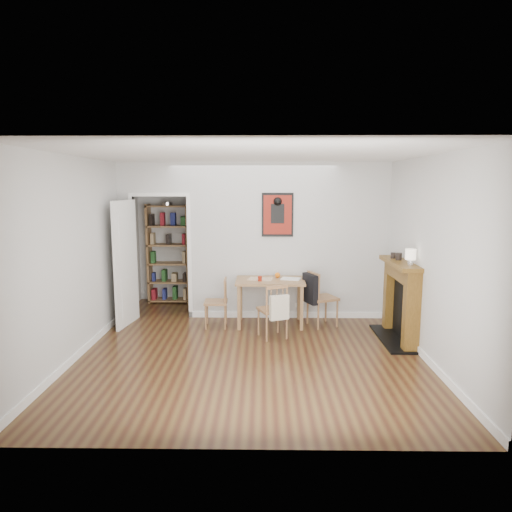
{
  "coord_description": "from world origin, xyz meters",
  "views": [
    {
      "loc": [
        0.16,
        -6.18,
        2.22
      ],
      "look_at": [
        0.06,
        0.6,
        1.18
      ],
      "focal_mm": 32.0,
      "sensor_mm": 36.0,
      "label": 1
    }
  ],
  "objects_px": {
    "red_glass": "(260,279)",
    "notebook": "(291,279)",
    "ceramic_jar_b": "(393,255)",
    "dining_table": "(270,285)",
    "bookshelf": "(169,254)",
    "chair_front": "(273,310)",
    "fireplace": "(401,298)",
    "chair_left": "(216,303)",
    "orange_fruit": "(278,275)",
    "mantel_lamp": "(411,255)",
    "ceramic_jar_a": "(399,256)",
    "chair_right": "(321,298)"
  },
  "relations": [
    {
      "from": "chair_right",
      "to": "ceramic_jar_b",
      "type": "distance_m",
      "value": 1.3
    },
    {
      "from": "dining_table",
      "to": "fireplace",
      "type": "relative_size",
      "value": 0.87
    },
    {
      "from": "fireplace",
      "to": "chair_right",
      "type": "bearing_deg",
      "value": 148.55
    },
    {
      "from": "red_glass",
      "to": "fireplace",
      "type": "bearing_deg",
      "value": -15.96
    },
    {
      "from": "mantel_lamp",
      "to": "ceramic_jar_a",
      "type": "bearing_deg",
      "value": 92.77
    },
    {
      "from": "chair_left",
      "to": "notebook",
      "type": "relative_size",
      "value": 2.65
    },
    {
      "from": "orange_fruit",
      "to": "ceramic_jar_a",
      "type": "bearing_deg",
      "value": -23.86
    },
    {
      "from": "red_glass",
      "to": "chair_left",
      "type": "bearing_deg",
      "value": -179.33
    },
    {
      "from": "notebook",
      "to": "mantel_lamp",
      "type": "relative_size",
      "value": 1.32
    },
    {
      "from": "chair_right",
      "to": "fireplace",
      "type": "relative_size",
      "value": 0.71
    },
    {
      "from": "bookshelf",
      "to": "mantel_lamp",
      "type": "relative_size",
      "value": 8.4
    },
    {
      "from": "chair_right",
      "to": "fireplace",
      "type": "height_order",
      "value": "fireplace"
    },
    {
      "from": "chair_right",
      "to": "dining_table",
      "type": "bearing_deg",
      "value": 176.72
    },
    {
      "from": "dining_table",
      "to": "bookshelf",
      "type": "relative_size",
      "value": 0.58
    },
    {
      "from": "notebook",
      "to": "ceramic_jar_b",
      "type": "height_order",
      "value": "ceramic_jar_b"
    },
    {
      "from": "dining_table",
      "to": "bookshelf",
      "type": "xyz_separation_m",
      "value": [
        -1.91,
        1.45,
        0.28
      ]
    },
    {
      "from": "chair_front",
      "to": "fireplace",
      "type": "xyz_separation_m",
      "value": [
        1.85,
        -0.07,
        0.2
      ]
    },
    {
      "from": "chair_right",
      "to": "notebook",
      "type": "xyz_separation_m",
      "value": [
        -0.49,
        0.08,
        0.29
      ]
    },
    {
      "from": "chair_left",
      "to": "orange_fruit",
      "type": "bearing_deg",
      "value": 15.59
    },
    {
      "from": "fireplace",
      "to": "notebook",
      "type": "height_order",
      "value": "fireplace"
    },
    {
      "from": "notebook",
      "to": "chair_right",
      "type": "bearing_deg",
      "value": -9.83
    },
    {
      "from": "red_glass",
      "to": "notebook",
      "type": "bearing_deg",
      "value": 17.0
    },
    {
      "from": "chair_front",
      "to": "red_glass",
      "type": "distance_m",
      "value": 0.66
    },
    {
      "from": "chair_front",
      "to": "ceramic_jar_a",
      "type": "bearing_deg",
      "value": 0.7
    },
    {
      "from": "orange_fruit",
      "to": "notebook",
      "type": "relative_size",
      "value": 0.3
    },
    {
      "from": "dining_table",
      "to": "red_glass",
      "type": "xyz_separation_m",
      "value": [
        -0.16,
        -0.11,
        0.13
      ]
    },
    {
      "from": "chair_left",
      "to": "chair_front",
      "type": "distance_m",
      "value": 1.03
    },
    {
      "from": "chair_right",
      "to": "notebook",
      "type": "distance_m",
      "value": 0.57
    },
    {
      "from": "fireplace",
      "to": "mantel_lamp",
      "type": "xyz_separation_m",
      "value": [
        -0.02,
        -0.36,
        0.68
      ]
    },
    {
      "from": "dining_table",
      "to": "chair_right",
      "type": "bearing_deg",
      "value": -3.28
    },
    {
      "from": "orange_fruit",
      "to": "ceramic_jar_b",
      "type": "distance_m",
      "value": 1.84
    },
    {
      "from": "notebook",
      "to": "mantel_lamp",
      "type": "distance_m",
      "value": 1.97
    },
    {
      "from": "chair_left",
      "to": "bookshelf",
      "type": "relative_size",
      "value": 0.42
    },
    {
      "from": "dining_table",
      "to": "bookshelf",
      "type": "distance_m",
      "value": 2.42
    },
    {
      "from": "chair_front",
      "to": "mantel_lamp",
      "type": "height_order",
      "value": "mantel_lamp"
    },
    {
      "from": "red_glass",
      "to": "dining_table",
      "type": "bearing_deg",
      "value": 35.11
    },
    {
      "from": "chair_right",
      "to": "red_glass",
      "type": "bearing_deg",
      "value": -176.11
    },
    {
      "from": "red_glass",
      "to": "notebook",
      "type": "relative_size",
      "value": 0.27
    },
    {
      "from": "chair_right",
      "to": "notebook",
      "type": "relative_size",
      "value": 3.0
    },
    {
      "from": "chair_front",
      "to": "red_glass",
      "type": "xyz_separation_m",
      "value": [
        -0.19,
        0.52,
        0.37
      ]
    },
    {
      "from": "notebook",
      "to": "orange_fruit",
      "type": "bearing_deg",
      "value": 151.12
    },
    {
      "from": "chair_front",
      "to": "orange_fruit",
      "type": "height_order",
      "value": "orange_fruit"
    },
    {
      "from": "bookshelf",
      "to": "mantel_lamp",
      "type": "bearing_deg",
      "value": -33.64
    },
    {
      "from": "chair_front",
      "to": "mantel_lamp",
      "type": "bearing_deg",
      "value": -13.25
    },
    {
      "from": "dining_table",
      "to": "ceramic_jar_a",
      "type": "bearing_deg",
      "value": -18.27
    },
    {
      "from": "chair_front",
      "to": "mantel_lamp",
      "type": "distance_m",
      "value": 2.08
    },
    {
      "from": "chair_left",
      "to": "ceramic_jar_a",
      "type": "bearing_deg",
      "value": -10.21
    },
    {
      "from": "bookshelf",
      "to": "orange_fruit",
      "type": "xyz_separation_m",
      "value": [
        2.04,
        -1.3,
        -0.14
      ]
    },
    {
      "from": "notebook",
      "to": "ceramic_jar_b",
      "type": "relative_size",
      "value": 3.34
    },
    {
      "from": "fireplace",
      "to": "mantel_lamp",
      "type": "relative_size",
      "value": 5.58
    }
  ]
}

